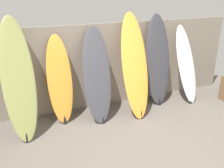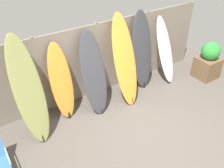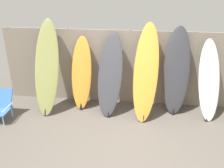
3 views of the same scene
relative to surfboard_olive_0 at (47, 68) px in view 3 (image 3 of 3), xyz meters
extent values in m
plane|color=#5B544C|center=(1.83, -1.45, -1.02)|extent=(7.68, 7.68, 0.00)
cube|color=gray|center=(1.83, 0.55, -0.12)|extent=(6.08, 0.04, 1.80)
cylinder|color=slate|center=(-1.05, 0.59, -0.12)|extent=(0.10, 0.10, 1.80)
cylinder|color=slate|center=(0.39, 0.59, -0.12)|extent=(0.10, 0.10, 1.80)
cylinder|color=slate|center=(1.83, 0.59, -0.12)|extent=(0.10, 0.10, 1.80)
cylinder|color=slate|center=(3.27, 0.59, -0.12)|extent=(0.10, 0.10, 1.80)
ellipsoid|color=olive|center=(0.00, 0.00, 0.01)|extent=(0.57, 0.88, 2.06)
cone|color=black|center=(0.00, -0.37, -0.92)|extent=(0.08, 0.08, 0.17)
ellipsoid|color=orange|center=(0.74, 0.23, -0.18)|extent=(0.49, 0.55, 1.68)
cone|color=black|center=(0.74, 0.00, -0.92)|extent=(0.08, 0.08, 0.17)
ellipsoid|color=#38383D|center=(1.43, 0.06, -0.12)|extent=(0.64, 0.82, 1.79)
cone|color=black|center=(1.43, -0.26, -0.94)|extent=(0.08, 0.08, 0.14)
ellipsoid|color=orange|center=(2.21, 0.00, 0.00)|extent=(0.61, 0.91, 2.03)
cone|color=black|center=(2.21, -0.37, -0.92)|extent=(0.08, 0.08, 0.17)
ellipsoid|color=#38383D|center=(2.89, 0.22, -0.04)|extent=(0.59, 0.47, 1.97)
cone|color=black|center=(2.89, 0.02, -0.93)|extent=(0.08, 0.08, 0.16)
ellipsoid|color=white|center=(3.58, 0.12, -0.17)|extent=(0.55, 0.74, 1.70)
cone|color=black|center=(3.58, -0.17, -0.96)|extent=(0.08, 0.08, 0.10)
cylinder|color=silver|center=(-0.74, -0.86, -0.91)|extent=(0.02, 0.02, 0.22)
cylinder|color=silver|center=(-0.74, -0.48, -0.91)|extent=(0.02, 0.02, 0.22)
cube|color=blue|center=(-0.94, -0.43, -0.60)|extent=(0.46, 0.25, 0.41)
cylinder|color=silver|center=(-0.70, -0.67, -0.68)|extent=(0.02, 0.44, 0.02)
camera|label=1|loc=(0.00, -4.27, 1.49)|focal=40.00mm
camera|label=2|loc=(-0.72, -4.04, 2.76)|focal=40.00mm
camera|label=3|loc=(2.08, -5.05, 1.95)|focal=40.00mm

